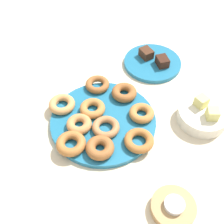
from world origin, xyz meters
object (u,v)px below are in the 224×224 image
Objects in this scene: donut_0 at (142,113)px; donut_1 at (62,104)px; donut_plate at (103,121)px; donut_5 at (124,93)px; donut_2 at (139,141)px; fruit_bowl at (202,116)px; donut_7 at (79,124)px; donut_3 at (93,108)px; cake_plate at (152,63)px; brownie_near at (146,53)px; donut_8 at (71,144)px; donut_6 at (97,85)px; donut_9 at (106,127)px; candle_holder at (173,208)px; melon_chunk_right at (213,114)px; tealight at (174,205)px; melon_chunk_left at (201,101)px; brownie_far at (162,61)px; donut_4 at (100,148)px.

donut_0 is 0.27m from donut_1.
donut_plate is 0.13m from donut_5.
donut_2 is 0.24m from fruit_bowl.
donut_3 is at bearing 135.96° from donut_7.
brownie_near is at bearing -153.43° from cake_plate.
donut_5 reaches higher than donut_8.
donut_6 is 0.98× the size of donut_9.
donut_0 is 0.97× the size of donut_3.
donut_7 reaches higher than donut_2.
donut_7 is 0.38m from candle_holder.
donut_5 reaches higher than donut_3.
melon_chunk_right is (0.08, 0.41, 0.03)m from donut_7.
melon_chunk_left reaches higher than tealight.
donut_8 is (0.12, -0.09, 0.00)m from donut_3.
brownie_far is at bearing -172.05° from fruit_bowl.
donut_5 is 0.20m from donut_7.
donut_1 is 0.49m from melon_chunk_right.
tealight reaches higher than candle_holder.
melon_chunk_right is at bearing 52.49° from donut_6.
cake_plate is 6.27× the size of melon_chunk_left.
donut_2 is at bearing -24.89° from cake_plate.
donut_1 is at bearing -72.30° from brownie_far.
tealight is at bearing -11.21° from brownie_near.
donut_7 and fruit_bowl have the same top height.
tealight is (0.38, 0.14, 0.00)m from donut_3.
donut_2 is 0.20m from donut_7.
donut_1 and donut_3 have the same top height.
donut_2 is (0.20, 0.21, -0.00)m from donut_1.
cake_plate is (-0.29, 0.26, -0.02)m from donut_9.
donut_1 reaches higher than tealight.
brownie_near reaches higher than donut_8.
brownie_far is at bearing 107.70° from donut_1.
candle_holder reaches higher than cake_plate.
melon_chunk_left is (-0.30, 0.21, 0.05)m from candle_holder.
donut_9 is at bearing -47.61° from brownie_far.
melon_chunk_left is at bearing -167.91° from melon_chunk_right.
donut_4 is 0.26m from tealight.
donut_1 reaches higher than candle_holder.
brownie_far is at bearing 126.59° from donut_8.
melon_chunk_left reaches higher than brownie_near.
donut_5 is at bearing 128.60° from donut_8.
donut_4 is (0.12, -0.03, 0.02)m from donut_plate.
donut_9 is at bearing -41.65° from cake_plate.
donut_plate is 6.46× the size of tealight.
donut_5 is 1.63× the size of tealight.
donut_plate is 0.06m from donut_3.
brownie_near is at bearing 139.60° from donut_plate.
donut_9 and tealight have the same top height.
melon_chunk_right is at bearing 88.32° from donut_8.
melon_chunk_left is (0.08, 0.35, 0.03)m from donut_3.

